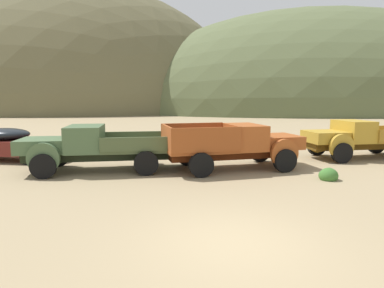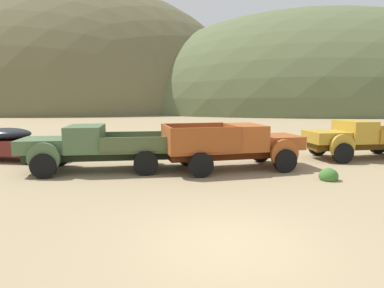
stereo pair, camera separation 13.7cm
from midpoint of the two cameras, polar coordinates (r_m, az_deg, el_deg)
ground_plane at (r=7.42m, az=7.13°, el=-16.48°), size 300.00×300.00×0.00m
hill_distant at (r=77.37m, az=-18.48°, el=5.47°), size 74.17×50.16×51.99m
hill_far_left at (r=78.17m, az=21.70°, el=5.33°), size 88.12×53.71×41.34m
car_oxblood at (r=18.28m, az=-27.82°, el=0.09°), size 5.34×2.96×1.57m
truck_weathered_green at (r=14.45m, az=-17.07°, el=-0.51°), size 6.35×2.70×1.89m
truck_oxide_orange at (r=14.45m, az=8.74°, el=-0.16°), size 6.07×3.20×1.91m
truck_mustard at (r=18.50m, az=26.23°, el=0.81°), size 5.91×2.75×1.89m
bush_front_right at (r=13.48m, az=22.52°, el=-5.04°), size 0.70×0.72×0.58m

